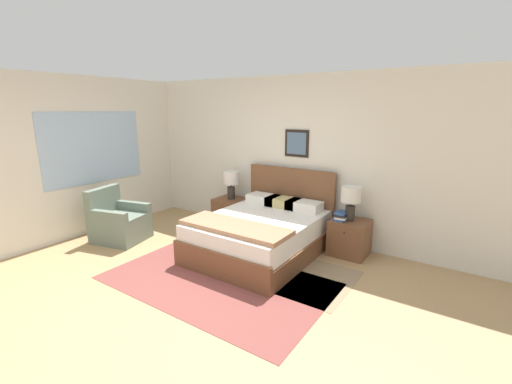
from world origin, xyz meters
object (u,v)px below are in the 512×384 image
(table_lamp_by_door, at_px, (351,198))
(nightstand_near_window, at_px, (231,213))
(bed, at_px, (261,233))
(table_lamp_near_window, at_px, (231,181))
(nightstand_by_door, at_px, (349,237))
(armchair, at_px, (119,223))

(table_lamp_by_door, bearing_deg, nightstand_near_window, 179.93)
(bed, height_order, table_lamp_by_door, bed)
(bed, height_order, table_lamp_near_window, bed)
(nightstand_near_window, xyz_separation_m, table_lamp_near_window, (0.02, -0.00, 0.59))
(bed, bearing_deg, nightstand_near_window, 147.80)
(nightstand_near_window, height_order, table_lamp_by_door, table_lamp_by_door)
(table_lamp_near_window, distance_m, table_lamp_by_door, 2.15)
(nightstand_by_door, bearing_deg, armchair, -155.20)
(table_lamp_near_window, xyz_separation_m, table_lamp_by_door, (2.15, 0.00, 0.00))
(nightstand_near_window, height_order, nightstand_by_door, same)
(table_lamp_by_door, bearing_deg, nightstand_by_door, 9.06)
(nightstand_near_window, bearing_deg, armchair, -126.05)
(nightstand_by_door, xyz_separation_m, table_lamp_near_window, (-2.16, -0.00, 0.59))
(bed, xyz_separation_m, table_lamp_near_window, (-1.07, 0.68, 0.54))
(nightstand_by_door, relative_size, table_lamp_near_window, 1.06)
(armchair, height_order, table_lamp_near_window, table_lamp_near_window)
(armchair, bearing_deg, nightstand_by_door, 100.49)
(nightstand_near_window, bearing_deg, bed, -32.20)
(nightstand_near_window, bearing_deg, table_lamp_near_window, -7.67)
(armchair, xyz_separation_m, nightstand_by_door, (3.29, 1.52, -0.03))
(bed, xyz_separation_m, armchair, (-2.20, -0.83, -0.03))
(nightstand_near_window, bearing_deg, table_lamp_by_door, -0.07)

